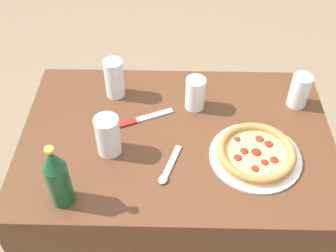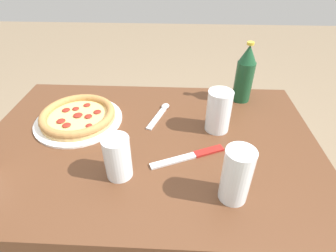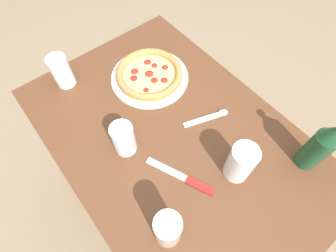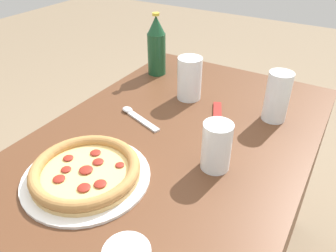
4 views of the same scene
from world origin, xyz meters
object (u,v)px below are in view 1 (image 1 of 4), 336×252
glass_water (108,137)px  glass_orange_juice (299,92)px  glass_mango_juice (115,80)px  knife (139,120)px  glass_iced_tea (195,95)px  spoon (168,170)px  pizza_veggie (256,153)px  beer_bottle (57,177)px

glass_water → glass_orange_juice: 0.72m
glass_water → glass_mango_juice: bearing=-87.8°
knife → glass_iced_tea: bearing=-158.3°
glass_orange_juice → spoon: bearing=34.9°
glass_water → spoon: glass_water is taller
glass_water → spoon: bearing=156.9°
pizza_veggie → beer_bottle: (0.61, 0.18, 0.09)m
glass_iced_tea → spoon: glass_iced_tea is taller
glass_orange_juice → glass_mango_juice: glass_mango_juice is taller
pizza_veggie → glass_iced_tea: 0.32m
glass_orange_juice → glass_water: bearing=20.2°
glass_water → glass_iced_tea: size_ratio=1.14×
pizza_veggie → spoon: bearing=12.3°
glass_orange_juice → glass_mango_juice: size_ratio=0.85×
glass_orange_juice → glass_iced_tea: bearing=3.2°
pizza_veggie → beer_bottle: size_ratio=1.31×
glass_water → knife: glass_water is taller
glass_iced_tea → knife: (0.20, 0.08, -0.05)m
glass_iced_tea → knife: bearing=21.7°
glass_water → glass_mango_juice: 0.29m
glass_water → knife: size_ratio=0.64×
glass_orange_juice → spoon: glass_orange_juice is taller
glass_water → beer_bottle: size_ratio=0.62×
glass_iced_tea → spoon: size_ratio=0.74×
glass_orange_juice → beer_bottle: beer_bottle is taller
glass_iced_tea → beer_bottle: size_ratio=0.54×
knife → spoon: (-0.11, 0.23, 0.00)m
knife → glass_mango_juice: bearing=-54.7°
glass_mango_juice → beer_bottle: (0.11, 0.49, 0.04)m
glass_orange_juice → knife: size_ratio=0.58×
glass_iced_tea → knife: 0.22m
beer_bottle → knife: bearing=-120.6°
glass_mango_juice → glass_orange_juice: bearing=176.6°
glass_mango_juice → pizza_veggie: bearing=148.2°
beer_bottle → knife: beer_bottle is taller
glass_iced_tea → spoon: bearing=73.3°
glass_mango_juice → beer_bottle: size_ratio=0.66×
pizza_veggie → knife: bearing=-22.7°
spoon → glass_mango_juice: bearing=-60.7°
glass_iced_tea → glass_mango_juice: (0.30, -0.06, 0.01)m
glass_mango_juice → knife: bearing=125.3°
glass_water → glass_iced_tea: glass_water is taller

